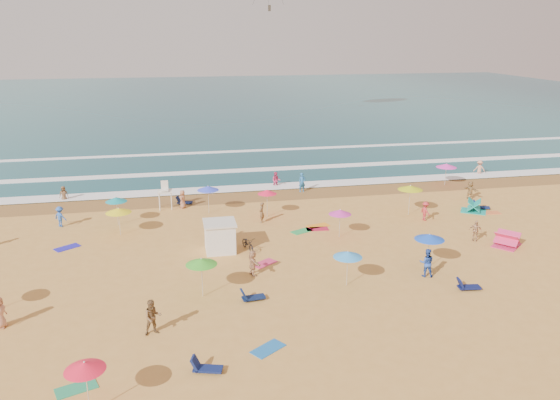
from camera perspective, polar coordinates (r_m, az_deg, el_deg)
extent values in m
plane|color=gold|center=(39.06, 0.06, -4.76)|extent=(220.00, 220.00, 0.00)
cube|color=#0C4756|center=(120.62, -7.95, 10.07)|extent=(220.00, 140.00, 0.18)
plane|color=olive|center=(50.69, -2.72, 0.44)|extent=(220.00, 220.00, 0.00)
cube|color=white|center=(53.04, -3.13, 1.30)|extent=(200.00, 2.20, 0.05)
cube|color=white|center=(59.75, -4.10, 3.10)|extent=(200.00, 1.60, 0.05)
cube|color=white|center=(69.43, -5.17, 5.06)|extent=(200.00, 1.20, 0.05)
cube|color=silver|center=(37.99, -6.29, -3.89)|extent=(2.00, 2.00, 2.00)
cube|color=silver|center=(37.63, -6.34, -2.38)|extent=(2.20, 2.20, 0.12)
imported|color=black|center=(38.09, -3.37, -4.57)|extent=(1.11, 2.00, 1.00)
cone|color=#C6D015|center=(46.08, 13.46, 1.28)|extent=(2.04, 2.04, 0.35)
cone|color=#FF1A39|center=(23.43, -19.74, -16.02)|extent=(1.61, 1.61, 0.35)
cone|color=blue|center=(35.86, 15.36, -3.72)|extent=(1.89, 1.89, 0.35)
cone|color=green|center=(31.31, -8.22, -6.39)|extent=(1.79, 1.79, 0.35)
cone|color=#DD31AA|center=(40.14, 6.29, -1.25)|extent=(1.67, 1.67, 0.35)
cone|color=#FA37C4|center=(56.19, 17.00, 3.46)|extent=(2.01, 2.01, 0.35)
cone|color=#369BF3|center=(32.62, 7.10, -5.65)|extent=(1.73, 1.73, 0.35)
cone|color=yellow|center=(42.06, -16.53, -1.04)|extent=(1.89, 1.89, 0.35)
cone|color=teal|center=(44.32, -16.75, 0.07)|extent=(1.66, 1.66, 0.35)
cone|color=#FF1A46|center=(44.37, -1.36, 0.87)|extent=(1.57, 1.57, 0.35)
cone|color=#384DFF|center=(45.64, -7.53, 1.24)|extent=(1.78, 1.78, 0.35)
cube|color=#0F1B4F|center=(25.73, -7.54, -17.08)|extent=(1.40, 0.90, 0.34)
cube|color=#0E1C46|center=(31.45, -2.78, -10.13)|extent=(1.35, 0.70, 0.34)
cube|color=#0F164B|center=(34.45, 19.16, -8.59)|extent=(1.36, 0.72, 0.34)
cube|color=#101D50|center=(49.97, 20.33, -0.70)|extent=(1.42, 1.05, 0.34)
cube|color=#0E1A48|center=(48.87, -9.91, -0.25)|extent=(1.40, 0.86, 0.34)
cube|color=#241EC0|center=(41.45, -21.34, -4.65)|extent=(1.89, 1.68, 0.03)
cube|color=#249362|center=(26.14, -20.51, -17.95)|extent=(1.89, 1.39, 0.03)
cube|color=orange|center=(42.95, 4.03, -2.70)|extent=(1.87, 1.28, 0.03)
cube|color=#DB3363|center=(36.12, -1.65, -6.63)|extent=(1.89, 1.68, 0.03)
cube|color=#B31638|center=(42.27, 3.91, -3.04)|extent=(1.76, 0.98, 0.03)
cube|color=blue|center=(27.17, -1.26, -15.27)|extent=(1.89, 1.68, 0.03)
cube|color=green|center=(41.74, 2.31, -3.27)|extent=(1.90, 1.51, 0.03)
cube|color=orange|center=(49.19, 21.08, -1.25)|extent=(1.78, 1.03, 0.03)
imported|color=brown|center=(28.59, -13.15, -11.84)|extent=(1.05, 0.90, 1.87)
imported|color=#BA2E35|center=(45.42, 14.94, -1.12)|extent=(0.76, 1.10, 1.56)
imported|color=tan|center=(42.08, 19.73, -3.04)|extent=(0.96, 0.83, 1.55)
imported|color=tan|center=(31.91, -27.25, -10.38)|extent=(0.73, 0.95, 1.71)
imported|color=#C53137|center=(39.85, -6.36, -3.18)|extent=(1.01, 0.78, 1.59)
imported|color=#AA6C4E|center=(47.68, -10.14, 0.09)|extent=(0.74, 0.90, 1.59)
imported|color=blue|center=(45.80, -21.98, -1.62)|extent=(1.21, 1.09, 1.63)
imported|color=#CD3365|center=(53.50, -0.41, 2.04)|extent=(0.95, 0.80, 1.74)
imported|color=tan|center=(34.22, -2.86, -6.56)|extent=(0.84, 1.60, 1.65)
imported|color=#266BB1|center=(51.77, 2.33, 1.85)|extent=(0.73, 0.54, 1.83)
imported|color=brown|center=(43.40, -1.93, -1.31)|extent=(0.59, 0.71, 1.67)
imported|color=#A57F4C|center=(52.46, 19.26, 0.97)|extent=(1.00, 1.59, 1.64)
imported|color=#254AAE|center=(35.17, 15.08, -6.34)|extent=(1.06, 0.95, 1.82)
imported|color=brown|center=(52.86, -21.66, 0.52)|extent=(0.82, 0.59, 1.58)
imported|color=tan|center=(61.73, 20.10, 3.09)|extent=(1.33, 0.99, 1.84)
cube|color=#3F3326|center=(89.72, -1.11, 19.41)|extent=(0.40, 0.30, 0.90)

